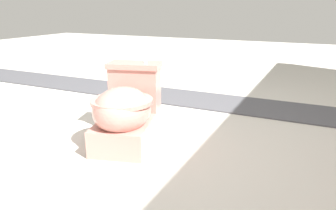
% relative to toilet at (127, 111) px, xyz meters
% --- Properties ---
extents(ground_plane, '(14.00, 14.00, 0.00)m').
position_rel_toilet_xyz_m(ground_plane, '(0.01, 0.17, -0.22)').
color(ground_plane, beige).
extents(gravel_strip, '(0.56, 8.00, 0.01)m').
position_rel_toilet_xyz_m(gravel_strip, '(-1.17, 0.67, -0.21)').
color(gravel_strip, '#4C4C51').
rests_on(gravel_strip, ground).
extents(toilet, '(0.71, 0.52, 0.52)m').
position_rel_toilet_xyz_m(toilet, '(0.00, 0.00, 0.00)').
color(toilet, tan).
rests_on(toilet, ground).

